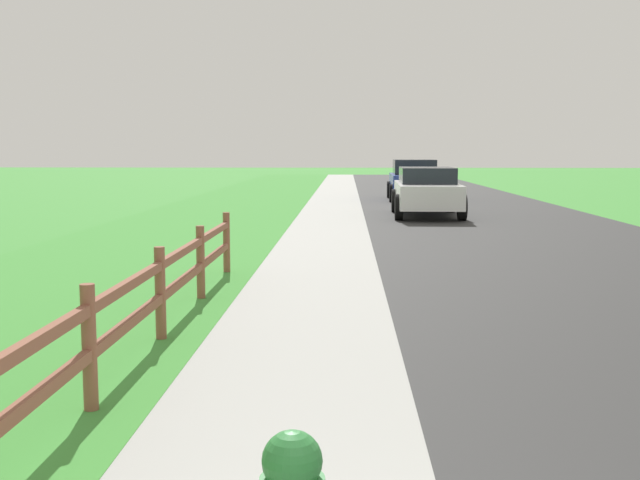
# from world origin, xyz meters

# --- Properties ---
(ground_plane) EXTENTS (120.00, 120.00, 0.00)m
(ground_plane) POSITION_xyz_m (0.00, 25.00, 0.00)
(ground_plane) COLOR #3F8F37
(road_asphalt) EXTENTS (7.00, 66.00, 0.01)m
(road_asphalt) POSITION_xyz_m (3.50, 27.00, 0.00)
(road_asphalt) COLOR #2F2F2F
(road_asphalt) RESTS_ON ground
(curb_concrete) EXTENTS (6.00, 66.00, 0.01)m
(curb_concrete) POSITION_xyz_m (-3.00, 27.00, 0.00)
(curb_concrete) COLOR #A0A19C
(curb_concrete) RESTS_ON ground
(grass_verge) EXTENTS (5.00, 66.00, 0.00)m
(grass_verge) POSITION_xyz_m (-4.50, 27.00, 0.01)
(grass_verge) COLOR #3F8F37
(grass_verge) RESTS_ON ground
(rail_fence) EXTENTS (0.11, 11.04, 0.97)m
(rail_fence) POSITION_xyz_m (-2.45, 4.97, 0.56)
(rail_fence) COLOR brown
(rail_fence) RESTS_ON ground
(parked_suv_white) EXTENTS (2.07, 4.55, 1.45)m
(parked_suv_white) POSITION_xyz_m (1.86, 21.16, 0.76)
(parked_suv_white) COLOR white
(parked_suv_white) RESTS_ON ground
(parked_car_blue) EXTENTS (2.11, 4.29, 1.59)m
(parked_car_blue) POSITION_xyz_m (2.14, 28.63, 0.80)
(parked_car_blue) COLOR navy
(parked_car_blue) RESTS_ON ground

